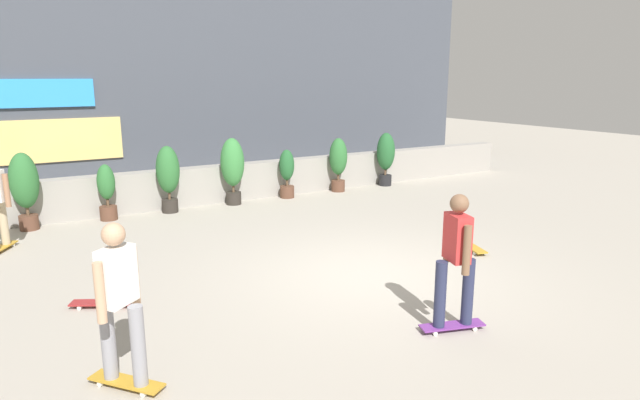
{
  "coord_description": "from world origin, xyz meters",
  "views": [
    {
      "loc": [
        -4.68,
        -6.45,
        3.02
      ],
      "look_at": [
        0.0,
        1.5,
        0.9
      ],
      "focal_mm": 30.37,
      "sensor_mm": 36.0,
      "label": 1
    }
  ],
  "objects_px": {
    "potted_plant_1": "(107,191)",
    "potted_plant_5": "(338,161)",
    "potted_plant_3": "(233,166)",
    "skateboard_near_camera": "(101,303)",
    "potted_plant_0": "(24,185)",
    "potted_plant_2": "(168,174)",
    "potted_plant_6": "(386,155)",
    "skateboard_aside": "(472,247)",
    "potted_plant_4": "(287,172)",
    "skater_foreground": "(456,257)",
    "skater_far_left": "(119,299)"
  },
  "relations": [
    {
      "from": "potted_plant_1",
      "to": "potted_plant_6",
      "type": "distance_m",
      "value": 7.41
    },
    {
      "from": "potted_plant_0",
      "to": "potted_plant_2",
      "type": "height_order",
      "value": "potted_plant_0"
    },
    {
      "from": "potted_plant_3",
      "to": "potted_plant_6",
      "type": "relative_size",
      "value": 1.08
    },
    {
      "from": "potted_plant_0",
      "to": "skateboard_near_camera",
      "type": "relative_size",
      "value": 1.96
    },
    {
      "from": "potted_plant_0",
      "to": "potted_plant_1",
      "type": "relative_size",
      "value": 1.3
    },
    {
      "from": "skateboard_near_camera",
      "to": "skateboard_aside",
      "type": "relative_size",
      "value": 0.97
    },
    {
      "from": "potted_plant_2",
      "to": "potted_plant_0",
      "type": "bearing_deg",
      "value": 180.0
    },
    {
      "from": "potted_plant_2",
      "to": "potted_plant_4",
      "type": "xyz_separation_m",
      "value": [
        2.98,
        0.0,
        -0.22
      ]
    },
    {
      "from": "potted_plant_1",
      "to": "potted_plant_6",
      "type": "xyz_separation_m",
      "value": [
        7.41,
        -0.0,
        0.22
      ]
    },
    {
      "from": "potted_plant_2",
      "to": "skater_foreground",
      "type": "bearing_deg",
      "value": -80.0
    },
    {
      "from": "skateboard_aside",
      "to": "potted_plant_6",
      "type": "bearing_deg",
      "value": 67.84
    },
    {
      "from": "potted_plant_3",
      "to": "potted_plant_5",
      "type": "distance_m",
      "value": 2.98
    },
    {
      "from": "potted_plant_2",
      "to": "potted_plant_3",
      "type": "bearing_deg",
      "value": 0.0
    },
    {
      "from": "potted_plant_3",
      "to": "skateboard_near_camera",
      "type": "relative_size",
      "value": 2.0
    },
    {
      "from": "potted_plant_6",
      "to": "skateboard_near_camera",
      "type": "bearing_deg",
      "value": -150.42
    },
    {
      "from": "potted_plant_2",
      "to": "skater_foreground",
      "type": "xyz_separation_m",
      "value": [
        1.34,
        -7.6,
        0.06
      ]
    },
    {
      "from": "potted_plant_3",
      "to": "potted_plant_4",
      "type": "distance_m",
      "value": 1.47
    },
    {
      "from": "potted_plant_1",
      "to": "potted_plant_4",
      "type": "relative_size",
      "value": 0.98
    },
    {
      "from": "potted_plant_1",
      "to": "potted_plant_3",
      "type": "relative_size",
      "value": 0.75
    },
    {
      "from": "potted_plant_5",
      "to": "potted_plant_6",
      "type": "xyz_separation_m",
      "value": [
        1.57,
        -0.0,
        0.04
      ]
    },
    {
      "from": "potted_plant_4",
      "to": "skater_far_left",
      "type": "relative_size",
      "value": 0.72
    },
    {
      "from": "potted_plant_5",
      "to": "potted_plant_6",
      "type": "relative_size",
      "value": 0.96
    },
    {
      "from": "potted_plant_1",
      "to": "potted_plant_4",
      "type": "distance_m",
      "value": 4.3
    },
    {
      "from": "potted_plant_1",
      "to": "potted_plant_3",
      "type": "height_order",
      "value": "potted_plant_3"
    },
    {
      "from": "potted_plant_4",
      "to": "potted_plant_0",
      "type": "bearing_deg",
      "value": 180.0
    },
    {
      "from": "potted_plant_2",
      "to": "potted_plant_4",
      "type": "bearing_deg",
      "value": 0.0
    },
    {
      "from": "skateboard_near_camera",
      "to": "skateboard_aside",
      "type": "xyz_separation_m",
      "value": [
        6.08,
        -0.75,
        0.0
      ]
    },
    {
      "from": "potted_plant_2",
      "to": "skateboard_aside",
      "type": "distance_m",
      "value": 6.74
    },
    {
      "from": "potted_plant_0",
      "to": "potted_plant_2",
      "type": "distance_m",
      "value": 2.84
    },
    {
      "from": "potted_plant_1",
      "to": "skateboard_near_camera",
      "type": "xyz_separation_m",
      "value": [
        -0.9,
        -4.71,
        -0.58
      ]
    },
    {
      "from": "potted_plant_0",
      "to": "skateboard_aside",
      "type": "height_order",
      "value": "potted_plant_0"
    },
    {
      "from": "skateboard_near_camera",
      "to": "potted_plant_1",
      "type": "bearing_deg",
      "value": 79.19
    },
    {
      "from": "potted_plant_6",
      "to": "potted_plant_2",
      "type": "bearing_deg",
      "value": 180.0
    },
    {
      "from": "potted_plant_3",
      "to": "potted_plant_5",
      "type": "bearing_deg",
      "value": 0.0
    },
    {
      "from": "potted_plant_2",
      "to": "skateboard_near_camera",
      "type": "distance_m",
      "value": 5.27
    },
    {
      "from": "potted_plant_0",
      "to": "skateboard_aside",
      "type": "xyz_separation_m",
      "value": [
        6.7,
        -5.46,
        -0.85
      ]
    },
    {
      "from": "potted_plant_4",
      "to": "skateboard_near_camera",
      "type": "distance_m",
      "value": 7.04
    },
    {
      "from": "skater_far_left",
      "to": "skater_foreground",
      "type": "bearing_deg",
      "value": -11.11
    },
    {
      "from": "potted_plant_3",
      "to": "potted_plant_2",
      "type": "bearing_deg",
      "value": 180.0
    },
    {
      "from": "potted_plant_1",
      "to": "potted_plant_3",
      "type": "xyz_separation_m",
      "value": [
        2.86,
        0.0,
        0.3
      ]
    },
    {
      "from": "potted_plant_6",
      "to": "potted_plant_3",
      "type": "bearing_deg",
      "value": 180.0
    },
    {
      "from": "potted_plant_1",
      "to": "potted_plant_5",
      "type": "relative_size",
      "value": 0.85
    },
    {
      "from": "potted_plant_4",
      "to": "potted_plant_5",
      "type": "distance_m",
      "value": 1.54
    },
    {
      "from": "potted_plant_5",
      "to": "skateboard_aside",
      "type": "height_order",
      "value": "potted_plant_5"
    },
    {
      "from": "potted_plant_2",
      "to": "potted_plant_3",
      "type": "distance_m",
      "value": 1.54
    },
    {
      "from": "potted_plant_3",
      "to": "skateboard_aside",
      "type": "xyz_separation_m",
      "value": [
        2.32,
        -5.46,
        -0.88
      ]
    },
    {
      "from": "skater_far_left",
      "to": "skateboard_near_camera",
      "type": "bearing_deg",
      "value": 87.23
    },
    {
      "from": "potted_plant_3",
      "to": "potted_plant_5",
      "type": "xyz_separation_m",
      "value": [
        2.98,
        0.0,
        -0.12
      ]
    },
    {
      "from": "potted_plant_6",
      "to": "potted_plant_0",
      "type": "bearing_deg",
      "value": 180.0
    },
    {
      "from": "skateboard_near_camera",
      "to": "potted_plant_5",
      "type": "bearing_deg",
      "value": 34.99
    }
  ]
}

